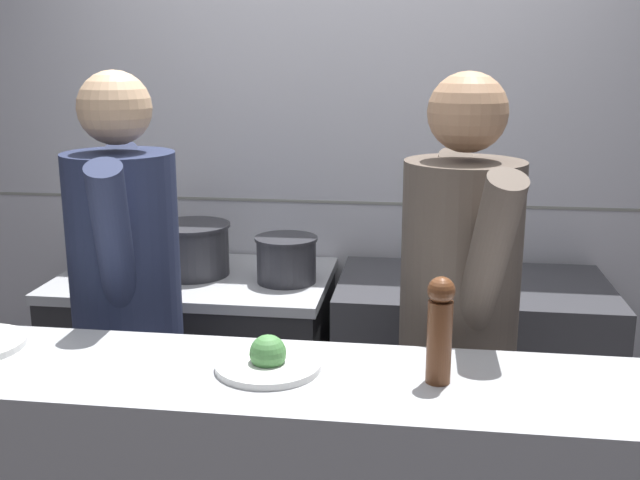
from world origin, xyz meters
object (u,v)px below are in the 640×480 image
at_px(oven_range, 199,374).
at_px(sauce_pot, 192,248).
at_px(stock_pot, 114,249).
at_px(chef_sous, 458,331).
at_px(pepper_mill, 440,328).
at_px(chef_head_cook, 128,310).
at_px(plated_dish_appetiser, 268,361).
at_px(braising_pot, 286,258).

relative_size(oven_range, sauce_pot, 3.47).
distance_m(stock_pot, chef_sous, 1.56).
bearing_deg(pepper_mill, chef_head_cook, 150.94).
bearing_deg(pepper_mill, plated_dish_appetiser, 177.36).
relative_size(oven_range, chef_sous, 0.64).
xyz_separation_m(oven_range, sauce_pot, (-0.01, 0.01, 0.56)).
xyz_separation_m(sauce_pot, chef_head_cook, (-0.01, -0.68, -0.04)).
height_order(sauce_pot, chef_sous, chef_sous).
bearing_deg(sauce_pot, pepper_mill, -51.23).
relative_size(sauce_pot, plated_dish_appetiser, 1.23).
bearing_deg(plated_dish_appetiser, stock_pot, 127.34).
bearing_deg(plated_dish_appetiser, braising_pot, 98.24).
bearing_deg(sauce_pot, chef_sous, -34.34).
bearing_deg(braising_pot, sauce_pot, 172.95).
distance_m(sauce_pot, chef_sous, 1.29).
xyz_separation_m(chef_head_cook, chef_sous, (1.07, -0.05, 0.00)).
distance_m(chef_head_cook, chef_sous, 1.07).
bearing_deg(plated_dish_appetiser, pepper_mill, -2.64).
xyz_separation_m(braising_pot, chef_sous, (0.66, -0.68, -0.02)).
height_order(oven_range, plated_dish_appetiser, plated_dish_appetiser).
bearing_deg(pepper_mill, braising_pot, 116.25).
height_order(oven_range, chef_head_cook, chef_head_cook).
distance_m(stock_pot, sauce_pot, 0.33).
relative_size(plated_dish_appetiser, chef_head_cook, 0.15).
bearing_deg(braising_pot, plated_dish_appetiser, -81.76).
height_order(stock_pot, sauce_pot, sauce_pot).
height_order(stock_pot, chef_head_cook, chef_head_cook).
distance_m(oven_range, sauce_pot, 0.56).
height_order(plated_dish_appetiser, chef_sous, chef_sous).
xyz_separation_m(oven_range, chef_head_cook, (-0.02, -0.67, 0.52)).
xyz_separation_m(oven_range, braising_pot, (0.40, -0.04, 0.55)).
bearing_deg(chef_sous, pepper_mill, -113.15).
height_order(braising_pot, chef_sous, chef_sous).
relative_size(sauce_pot, pepper_mill, 1.24).
height_order(pepper_mill, chef_sous, chef_sous).
bearing_deg(chef_sous, oven_range, 130.45).
distance_m(sauce_pot, chef_head_cook, 0.68).
bearing_deg(stock_pot, plated_dish_appetiser, -52.66).
height_order(pepper_mill, chef_head_cook, chef_head_cook).
bearing_deg(oven_range, braising_pot, -5.44).
height_order(braising_pot, pepper_mill, pepper_mill).
bearing_deg(braising_pot, stock_pot, 178.13).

